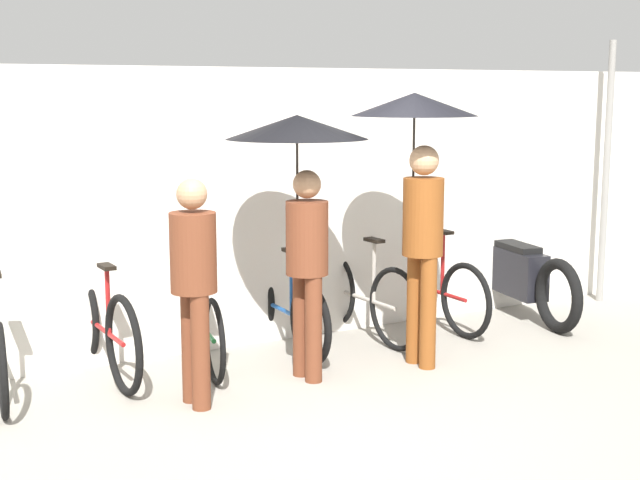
% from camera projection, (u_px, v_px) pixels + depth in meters
% --- Properties ---
extents(ground_plane, '(30.00, 30.00, 0.00)m').
position_uv_depth(ground_plane, '(351.00, 425.00, 5.87)').
color(ground_plane, gray).
extents(back_wall, '(12.85, 0.12, 2.37)m').
position_uv_depth(back_wall, '(225.00, 210.00, 7.51)').
color(back_wall, silver).
rests_on(back_wall, ground).
extents(parked_bicycle_1, '(0.44, 1.75, 1.08)m').
position_uv_depth(parked_bicycle_1, '(102.00, 327.00, 6.84)').
color(parked_bicycle_1, black).
rests_on(parked_bicycle_1, ground).
extents(parked_bicycle_2, '(0.47, 1.73, 0.99)m').
position_uv_depth(parked_bicycle_2, '(199.00, 320.00, 7.16)').
color(parked_bicycle_2, black).
rests_on(parked_bicycle_2, ground).
extents(parked_bicycle_3, '(0.44, 1.72, 1.03)m').
position_uv_depth(parked_bicycle_3, '(282.00, 308.00, 7.58)').
color(parked_bicycle_3, black).
rests_on(parked_bicycle_3, ground).
extents(parked_bicycle_4, '(0.44, 1.68, 1.01)m').
position_uv_depth(parked_bicycle_4, '(362.00, 296.00, 7.90)').
color(parked_bicycle_4, black).
rests_on(parked_bicycle_4, ground).
extents(parked_bicycle_5, '(0.44, 1.73, 0.99)m').
position_uv_depth(parked_bicycle_5, '(430.00, 287.00, 8.32)').
color(parked_bicycle_5, black).
rests_on(parked_bicycle_5, ground).
extents(pedestrian_leading, '(0.32, 0.32, 1.60)m').
position_uv_depth(pedestrian_leading, '(194.00, 276.00, 6.09)').
color(pedestrian_leading, brown).
rests_on(pedestrian_leading, ground).
extents(pedestrian_center, '(1.07, 1.07, 2.00)m').
position_uv_depth(pedestrian_center, '(300.00, 168.00, 6.64)').
color(pedestrian_center, brown).
rests_on(pedestrian_center, ground).
extents(pedestrian_trailing, '(1.00, 1.00, 2.16)m').
position_uv_depth(pedestrian_trailing, '(418.00, 154.00, 6.95)').
color(pedestrian_trailing, brown).
rests_on(pedestrian_trailing, ground).
extents(motorcycle, '(0.63, 2.11, 0.91)m').
position_uv_depth(motorcycle, '(516.00, 275.00, 8.72)').
color(motorcycle, black).
rests_on(motorcycle, ground).
extents(awning_pole, '(0.07, 0.07, 2.68)m').
position_uv_depth(awning_pole, '(606.00, 173.00, 9.11)').
color(awning_pole, gray).
rests_on(awning_pole, ground).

